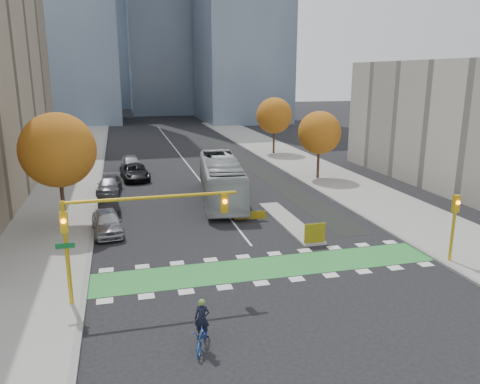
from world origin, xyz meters
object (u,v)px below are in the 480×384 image
tree_west (58,150)px  parked_car_e (131,163)px  parked_car_a (107,222)px  parked_car_d (135,172)px  tree_east_far (274,116)px  parked_car_b (108,204)px  cyclist (202,332)px  parked_car_c (109,185)px  traffic_signal_east (454,218)px  bus (221,179)px  hazard_board (315,233)px  traffic_signal_west (122,221)px  tree_east_near (319,133)px

tree_west → parked_car_e: 20.88m
parked_car_a → parked_car_d: 16.95m
tree_east_far → parked_car_b: size_ratio=1.70×
tree_east_far → cyclist: tree_east_far is taller
parked_car_a → parked_car_c: size_ratio=0.96×
traffic_signal_east → bus: bearing=120.5°
cyclist → parked_car_c: 27.48m
bus → parked_car_d: bearing=132.0°
hazard_board → parked_car_e: (-10.71, 27.43, 0.06)m
tree_east_far → traffic_signal_west: size_ratio=0.90×
parked_car_b → cyclist: bearing=-81.1°
hazard_board → traffic_signal_east: size_ratio=0.34×
parked_car_c → parked_car_e: 10.26m
parked_car_c → parked_car_d: parked_car_d is taller
parked_car_e → tree_east_near: bearing=-31.2°
hazard_board → parked_car_c: hazard_board is taller
hazard_board → traffic_signal_west: (-11.93, -4.71, 3.23)m
traffic_signal_east → parked_car_a: traffic_signal_east is taller
tree_west → parked_car_e: tree_west is taller
tree_west → tree_east_near: (24.00, 10.00, -0.75)m
parked_car_b → parked_car_d: (2.50, 11.76, 0.05)m
traffic_signal_east → parked_car_b: (-19.50, 15.38, -1.99)m
traffic_signal_west → parked_car_b: size_ratio=1.90×
traffic_signal_east → cyclist: (-15.57, -5.06, -2.01)m
tree_east_near → tree_west: bearing=-157.4°
parked_car_d → traffic_signal_east: bearing=-63.4°
traffic_signal_west → parked_car_e: 32.32m
parked_car_e → parked_car_c: bearing=-106.8°
tree_east_far → parked_car_a: tree_east_far is taller
parked_car_d → parked_car_e: parked_car_e is taller
tree_west → tree_east_far: size_ratio=1.08×
tree_east_near → bus: tree_east_near is taller
hazard_board → parked_car_d: bearing=115.1°
cyclist → parked_car_e: (-1.64, 37.20, 0.13)m
cyclist → parked_car_c: size_ratio=0.44×
parked_car_d → parked_car_e: (-0.21, 5.00, 0.07)m
hazard_board → tree_east_near: size_ratio=0.20×
tree_west → bus: size_ratio=0.62×
bus → parked_car_e: bearing=122.9°
parked_car_d → traffic_signal_west: bearing=-98.5°
traffic_signal_east → parked_car_c: traffic_signal_east is taller
tree_east_near → parked_car_b: tree_east_near is taller
traffic_signal_west → parked_car_a: bearing=95.9°
cyclist → parked_car_c: cyclist is taller
cyclist → tree_east_far: bearing=89.0°
parked_car_b → parked_car_e: size_ratio=0.89×
traffic_signal_west → parked_car_a: size_ratio=1.78×
hazard_board → tree_east_far: size_ratio=0.18×
parked_car_a → tree_west: bearing=138.4°
cyclist → tree_east_near: bearing=79.2°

